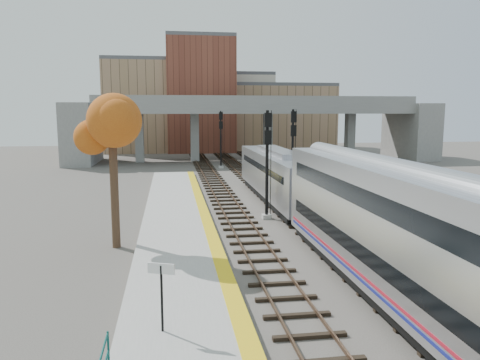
{
  "coord_description": "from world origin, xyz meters",
  "views": [
    {
      "loc": [
        -7.6,
        -24.38,
        7.4
      ],
      "look_at": [
        -2.71,
        8.33,
        2.5
      ],
      "focal_mm": 35.0,
      "sensor_mm": 36.0,
      "label": 1
    }
  ],
  "objects": [
    {
      "name": "tree",
      "position": [
        -10.63,
        1.15,
        6.61
      ],
      "size": [
        3.6,
        3.6,
        8.91
      ],
      "color": "#382619",
      "rests_on": "ground"
    },
    {
      "name": "locomotive",
      "position": [
        1.0,
        12.37,
        2.28
      ],
      "size": [
        3.02,
        19.05,
        4.1
      ],
      "color": "#A8AAB2",
      "rests_on": "ground"
    },
    {
      "name": "signal_mast_mid",
      "position": [
        3.0,
        15.32,
        3.83
      ],
      "size": [
        0.6,
        0.64,
        7.54
      ],
      "color": "#9E9E99",
      "rests_on": "ground"
    },
    {
      "name": "ground",
      "position": [
        0.0,
        0.0,
        0.0
      ],
      "size": [
        160.0,
        160.0,
        0.0
      ],
      "primitive_type": "plane",
      "color": "#47423D",
      "rests_on": "ground"
    },
    {
      "name": "station_sign",
      "position": [
        -7.97,
        -9.94,
        1.98
      ],
      "size": [
        0.86,
        0.36,
        2.27
      ],
      "rotation": [
        0.0,
        0.0,
        -0.36
      ],
      "color": "black",
      "rests_on": "platform"
    },
    {
      "name": "tracks",
      "position": [
        0.93,
        12.5,
        0.08
      ],
      "size": [
        10.7,
        95.0,
        0.25
      ],
      "color": "black",
      "rests_on": "ground"
    },
    {
      "name": "platform",
      "position": [
        -7.25,
        0.0,
        0.17
      ],
      "size": [
        4.5,
        60.0,
        0.35
      ],
      "primitive_type": "cube",
      "color": "#9E9E99",
      "rests_on": "ground"
    },
    {
      "name": "signal_mast_near",
      "position": [
        -1.1,
        6.58,
        3.76
      ],
      "size": [
        0.6,
        0.64,
        7.44
      ],
      "color": "#9E9E99",
      "rests_on": "ground"
    },
    {
      "name": "car_a",
      "position": [
        12.93,
        22.58,
        0.7
      ],
      "size": [
        1.76,
        3.97,
        1.33
      ],
      "primitive_type": "imported",
      "rotation": [
        0.0,
        0.0,
        0.05
      ],
      "color": "#99999E",
      "rests_on": "parking_lot"
    },
    {
      "name": "coach",
      "position": [
        1.0,
        -10.24,
        2.8
      ],
      "size": [
        3.03,
        25.0,
        5.0
      ],
      "color": "#A8AAB2",
      "rests_on": "ground"
    },
    {
      "name": "parking_lot",
      "position": [
        14.0,
        28.0,
        0.02
      ],
      "size": [
        14.0,
        18.0,
        0.04
      ],
      "primitive_type": "cube",
      "color": "black",
      "rests_on": "ground"
    },
    {
      "name": "signal_mast_far",
      "position": [
        -1.1,
        35.87,
        3.73
      ],
      "size": [
        0.6,
        0.64,
        7.39
      ],
      "color": "#9E9E99",
      "rests_on": "ground"
    },
    {
      "name": "overpass",
      "position": [
        4.92,
        45.0,
        5.81
      ],
      "size": [
        54.0,
        12.0,
        9.5
      ],
      "color": "slate",
      "rests_on": "ground"
    },
    {
      "name": "car_b",
      "position": [
        15.07,
        28.72,
        0.71
      ],
      "size": [
        2.01,
        4.21,
        1.33
      ],
      "primitive_type": "imported",
      "rotation": [
        0.0,
        0.0,
        0.15
      ],
      "color": "#99999E",
      "rests_on": "parking_lot"
    },
    {
      "name": "yellow_strip",
      "position": [
        -5.35,
        0.0,
        0.35
      ],
      "size": [
        0.7,
        60.0,
        0.01
      ],
      "primitive_type": "cube",
      "color": "yellow",
      "rests_on": "platform"
    },
    {
      "name": "buildings_far",
      "position": [
        1.26,
        66.57,
        7.88
      ],
      "size": [
        43.0,
        21.0,
        20.6
      ],
      "color": "#987558",
      "rests_on": "ground"
    },
    {
      "name": "car_c",
      "position": [
        16.66,
        28.96,
        0.66
      ],
      "size": [
        3.61,
        4.6,
        1.24
      ],
      "primitive_type": "imported",
      "rotation": [
        0.0,
        0.0,
        -0.51
      ],
      "color": "#99999E",
      "rests_on": "parking_lot"
    }
  ]
}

